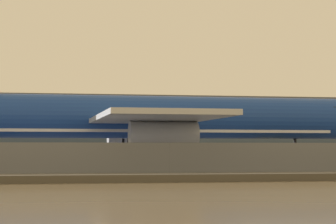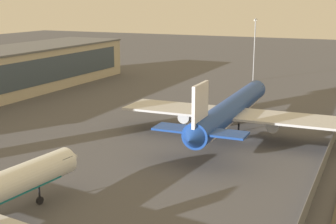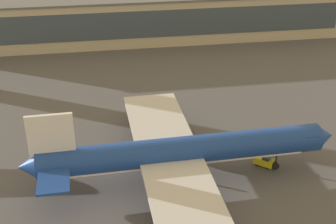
# 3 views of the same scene
# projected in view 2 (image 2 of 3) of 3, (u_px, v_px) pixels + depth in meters

# --- Properties ---
(ground_plane) EXTENTS (500.00, 500.00, 0.00)m
(ground_plane) POSITION_uv_depth(u_px,v_px,m) (244.00, 139.00, 89.80)
(ground_plane) COLOR #4C4C51
(perimeter_fence) EXTENTS (280.00, 0.10, 2.56)m
(perimeter_fence) POSITION_uv_depth(u_px,v_px,m) (332.00, 142.00, 83.05)
(perimeter_fence) COLOR slate
(perimeter_fence) RESTS_ON ground
(cargo_jet_blue) EXTENTS (48.47, 41.69, 13.39)m
(cargo_jet_blue) POSITION_uv_depth(u_px,v_px,m) (231.00, 110.00, 90.96)
(cargo_jet_blue) COLOR #193D93
(cargo_jet_blue) RESTS_ON ground
(baggage_tug) EXTENTS (3.45, 3.33, 1.80)m
(baggage_tug) POSITION_uv_depth(u_px,v_px,m) (242.00, 114.00, 105.52)
(baggage_tug) COLOR yellow
(baggage_tug) RESTS_ON ground
(apron_light_mast_apron_west) EXTENTS (3.20, 0.40, 20.21)m
(apron_light_mast_apron_west) POSITION_uv_depth(u_px,v_px,m) (254.00, 46.00, 151.72)
(apron_light_mast_apron_west) COLOR #93969B
(apron_light_mast_apron_west) RESTS_ON ground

